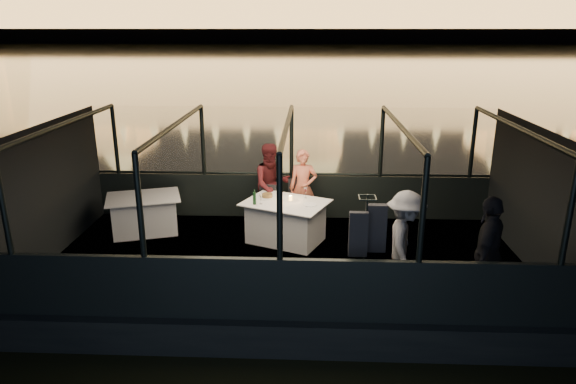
{
  "coord_description": "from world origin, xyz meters",
  "views": [
    {
      "loc": [
        0.38,
        -8.11,
        4.28
      ],
      "look_at": [
        0.0,
        0.4,
        1.55
      ],
      "focal_mm": 32.0,
      "sensor_mm": 36.0,
      "label": 1
    }
  ],
  "objects_px": {
    "dining_table_central": "(286,222)",
    "coat_stand": "(365,246)",
    "person_woman_coral": "(303,188)",
    "person_man_maroon": "(272,188)",
    "passenger_stripe": "(405,237)",
    "chair_port_right": "(298,206)",
    "chair_port_left": "(269,208)",
    "passenger_dark": "(488,251)",
    "dining_table_aft": "(144,213)",
    "wine_bottle": "(254,196)"
  },
  "relations": [
    {
      "from": "coat_stand",
      "to": "passenger_stripe",
      "type": "distance_m",
      "value": 0.76
    },
    {
      "from": "dining_table_aft",
      "to": "coat_stand",
      "type": "distance_m",
      "value": 4.73
    },
    {
      "from": "dining_table_aft",
      "to": "chair_port_right",
      "type": "bearing_deg",
      "value": 7.39
    },
    {
      "from": "dining_table_central",
      "to": "chair_port_right",
      "type": "bearing_deg",
      "value": 73.16
    },
    {
      "from": "coat_stand",
      "to": "chair_port_right",
      "type": "bearing_deg",
      "value": 108.79
    },
    {
      "from": "dining_table_central",
      "to": "coat_stand",
      "type": "height_order",
      "value": "coat_stand"
    },
    {
      "from": "passenger_stripe",
      "to": "wine_bottle",
      "type": "height_order",
      "value": "passenger_stripe"
    },
    {
      "from": "chair_port_left",
      "to": "person_man_maroon",
      "type": "distance_m",
      "value": 0.47
    },
    {
      "from": "dining_table_central",
      "to": "wine_bottle",
      "type": "relative_size",
      "value": 5.24
    },
    {
      "from": "chair_port_left",
      "to": "person_man_maroon",
      "type": "height_order",
      "value": "person_man_maroon"
    },
    {
      "from": "chair_port_right",
      "to": "person_woman_coral",
      "type": "bearing_deg",
      "value": 77.98
    },
    {
      "from": "wine_bottle",
      "to": "chair_port_right",
      "type": "bearing_deg",
      "value": 48.36
    },
    {
      "from": "person_woman_coral",
      "to": "person_man_maroon",
      "type": "distance_m",
      "value": 0.62
    },
    {
      "from": "passenger_dark",
      "to": "wine_bottle",
      "type": "distance_m",
      "value": 4.02
    },
    {
      "from": "chair_port_left",
      "to": "person_woman_coral",
      "type": "xyz_separation_m",
      "value": [
        0.65,
        0.37,
        0.3
      ]
    },
    {
      "from": "dining_table_aft",
      "to": "wine_bottle",
      "type": "height_order",
      "value": "wine_bottle"
    },
    {
      "from": "chair_port_right",
      "to": "passenger_dark",
      "type": "xyz_separation_m",
      "value": [
        2.68,
        -2.93,
        0.4
      ]
    },
    {
      "from": "chair_port_left",
      "to": "person_woman_coral",
      "type": "relative_size",
      "value": 0.56
    },
    {
      "from": "coat_stand",
      "to": "person_man_maroon",
      "type": "height_order",
      "value": "coat_stand"
    },
    {
      "from": "dining_table_central",
      "to": "person_woman_coral",
      "type": "height_order",
      "value": "person_woman_coral"
    },
    {
      "from": "coat_stand",
      "to": "passenger_stripe",
      "type": "xyz_separation_m",
      "value": [
        0.62,
        0.43,
        -0.05
      ]
    },
    {
      "from": "person_woman_coral",
      "to": "person_man_maroon",
      "type": "relative_size",
      "value": 0.93
    },
    {
      "from": "coat_stand",
      "to": "wine_bottle",
      "type": "xyz_separation_m",
      "value": [
        -1.76,
        2.06,
        0.02
      ]
    },
    {
      "from": "coat_stand",
      "to": "wine_bottle",
      "type": "relative_size",
      "value": 5.96
    },
    {
      "from": "dining_table_central",
      "to": "dining_table_aft",
      "type": "bearing_deg",
      "value": 173.02
    },
    {
      "from": "chair_port_left",
      "to": "passenger_dark",
      "type": "bearing_deg",
      "value": -31.55
    },
    {
      "from": "dining_table_aft",
      "to": "passenger_stripe",
      "type": "relative_size",
      "value": 0.87
    },
    {
      "from": "chair_port_left",
      "to": "passenger_dark",
      "type": "xyz_separation_m",
      "value": [
        3.24,
        -2.74,
        0.4
      ]
    },
    {
      "from": "person_woman_coral",
      "to": "chair_port_left",
      "type": "bearing_deg",
      "value": -150.08
    },
    {
      "from": "person_woman_coral",
      "to": "passenger_stripe",
      "type": "distance_m",
      "value": 3.08
    },
    {
      "from": "dining_table_aft",
      "to": "chair_port_right",
      "type": "distance_m",
      "value": 2.98
    },
    {
      "from": "wine_bottle",
      "to": "chair_port_left",
      "type": "bearing_deg",
      "value": 72.99
    },
    {
      "from": "coat_stand",
      "to": "person_man_maroon",
      "type": "distance_m",
      "value": 3.46
    },
    {
      "from": "passenger_stripe",
      "to": "wine_bottle",
      "type": "xyz_separation_m",
      "value": [
        -2.39,
        1.63,
        0.06
      ]
    },
    {
      "from": "dining_table_aft",
      "to": "coat_stand",
      "type": "xyz_separation_m",
      "value": [
        3.95,
        -2.54,
        0.51
      ]
    },
    {
      "from": "dining_table_aft",
      "to": "passenger_stripe",
      "type": "distance_m",
      "value": 5.06
    },
    {
      "from": "dining_table_aft",
      "to": "chair_port_right",
      "type": "relative_size",
      "value": 1.48
    },
    {
      "from": "chair_port_right",
      "to": "person_man_maroon",
      "type": "bearing_deg",
      "value": 175.62
    },
    {
      "from": "chair_port_right",
      "to": "passenger_stripe",
      "type": "bearing_deg",
      "value": -43.39
    },
    {
      "from": "coat_stand",
      "to": "dining_table_central",
      "type": "bearing_deg",
      "value": 118.78
    },
    {
      "from": "person_woman_coral",
      "to": "dining_table_central",
      "type": "bearing_deg",
      "value": -108.37
    },
    {
      "from": "chair_port_right",
      "to": "passenger_stripe",
      "type": "height_order",
      "value": "passenger_stripe"
    },
    {
      "from": "person_man_maroon",
      "to": "passenger_stripe",
      "type": "xyz_separation_m",
      "value": [
        2.15,
        -2.67,
        0.1
      ]
    },
    {
      "from": "chair_port_right",
      "to": "coat_stand",
      "type": "distance_m",
      "value": 3.12
    },
    {
      "from": "coat_stand",
      "to": "person_woman_coral",
      "type": "bearing_deg",
      "value": 106.34
    },
    {
      "from": "person_man_maroon",
      "to": "passenger_dark",
      "type": "bearing_deg",
      "value": -66.46
    },
    {
      "from": "dining_table_central",
      "to": "passenger_stripe",
      "type": "height_order",
      "value": "passenger_stripe"
    },
    {
      "from": "passenger_stripe",
      "to": "passenger_dark",
      "type": "bearing_deg",
      "value": -103.52
    },
    {
      "from": "wine_bottle",
      "to": "dining_table_aft",
      "type": "bearing_deg",
      "value": 167.6
    },
    {
      "from": "dining_table_central",
      "to": "dining_table_aft",
      "type": "height_order",
      "value": "dining_table_central"
    }
  ]
}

